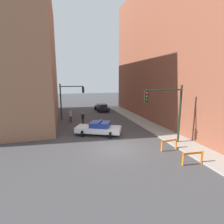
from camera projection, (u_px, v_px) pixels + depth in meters
ground_plane at (116, 149)px, 14.80m from camera, size 120.00×120.00×0.00m
sidewalk_right at (179, 141)px, 16.47m from camera, size 2.40×44.00×0.12m
building_right at (191, 51)px, 24.20m from camera, size 12.00×28.00×19.36m
traffic_light_near at (169, 106)px, 15.21m from camera, size 3.64×0.35×5.20m
traffic_light_far at (69, 96)px, 24.96m from camera, size 3.44×0.35×5.20m
police_car at (99, 128)px, 18.43m from camera, size 5.04×3.69×1.52m
parked_car_near at (102, 107)px, 32.40m from camera, size 2.35×4.35×1.31m
pedestrian_crossing at (83, 119)px, 22.23m from camera, size 0.39×0.39×1.66m
pedestrian_corner at (71, 116)px, 23.94m from camera, size 0.42×0.42×1.66m
barrier_front at (193, 156)px, 11.98m from camera, size 1.60×0.29×0.90m
barrier_mid at (169, 143)px, 14.42m from camera, size 1.60×0.29×0.90m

